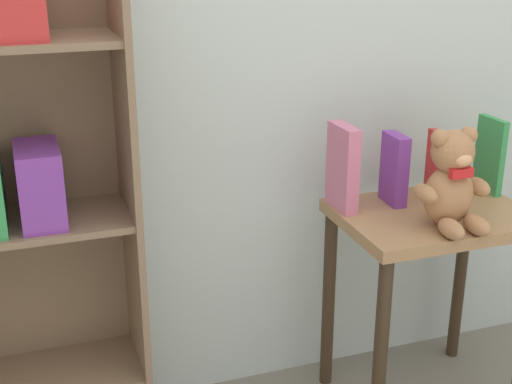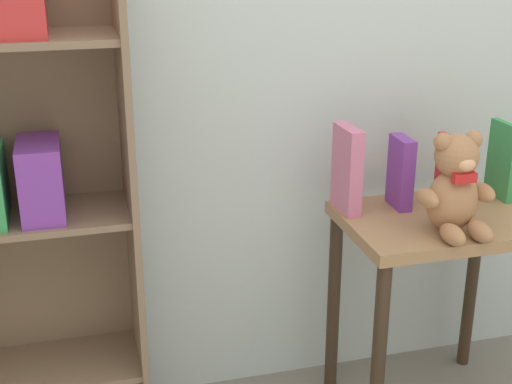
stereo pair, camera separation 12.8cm
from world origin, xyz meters
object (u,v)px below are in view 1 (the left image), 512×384
(display_table, at_px, (430,250))
(book_standing_red, at_px, (440,165))
(book_standing_purple, at_px, (394,169))
(teddy_bear, at_px, (452,183))
(bookshelf_side, at_px, (11,185))
(book_standing_pink, at_px, (343,167))
(book_standing_green, at_px, (490,155))

(display_table, distance_m, book_standing_red, 0.26)
(book_standing_purple, bearing_deg, display_table, -48.98)
(teddy_bear, bearing_deg, display_table, 77.42)
(bookshelf_side, bearing_deg, display_table, -7.47)
(display_table, xyz_separation_m, book_standing_pink, (-0.24, 0.11, 0.25))
(bookshelf_side, relative_size, book_standing_green, 6.07)
(bookshelf_side, distance_m, book_standing_red, 1.23)
(teddy_bear, distance_m, book_standing_pink, 0.31)
(bookshelf_side, height_order, teddy_bear, bookshelf_side)
(book_standing_pink, xyz_separation_m, book_standing_red, (0.32, -0.00, -0.03))
(bookshelf_side, height_order, book_standing_pink, bookshelf_side)
(book_standing_purple, bearing_deg, book_standing_red, 5.12)
(bookshelf_side, relative_size, book_standing_pink, 5.70)
(teddy_bear, bearing_deg, book_standing_purple, 105.72)
(teddy_bear, distance_m, book_standing_green, 0.33)
(book_standing_pink, distance_m, book_standing_purple, 0.16)
(teddy_bear, distance_m, book_standing_red, 0.24)
(bookshelf_side, bearing_deg, book_standing_green, -2.40)
(book_standing_red, bearing_deg, bookshelf_side, 176.98)
(teddy_bear, xyz_separation_m, book_standing_green, (0.27, 0.20, -0.01))
(book_standing_red, bearing_deg, book_standing_green, -7.12)
(display_table, bearing_deg, book_standing_pink, 155.43)
(book_standing_purple, bearing_deg, book_standing_green, 0.51)
(book_standing_purple, relative_size, book_standing_red, 1.07)
(display_table, xyz_separation_m, book_standing_green, (0.24, 0.09, 0.24))
(book_standing_pink, height_order, book_standing_green, book_standing_pink)
(book_standing_pink, bearing_deg, book_standing_red, -1.89)
(book_standing_green, bearing_deg, book_standing_red, 172.40)
(display_table, relative_size, teddy_bear, 2.32)
(teddy_bear, height_order, book_standing_pink, teddy_bear)
(book_standing_red, bearing_deg, display_table, -127.79)
(book_standing_red, bearing_deg, teddy_bear, -117.15)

